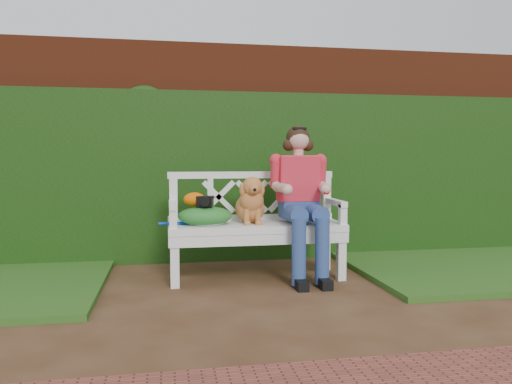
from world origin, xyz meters
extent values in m
plane|color=#3E2313|center=(0.00, 0.00, 0.00)|extent=(60.00, 60.00, 0.00)
cube|color=maroon|center=(0.00, 1.90, 1.10)|extent=(10.00, 0.30, 2.20)
cube|color=#204713|center=(0.00, 1.68, 0.85)|extent=(10.00, 0.18, 1.70)
cube|color=#153E10|center=(2.40, 0.90, 0.03)|extent=(2.60, 2.00, 0.05)
cube|color=black|center=(-0.27, 0.83, 0.68)|extent=(0.15, 0.13, 0.09)
ellipsoid|color=#DE5904|center=(-0.36, 0.87, 0.69)|extent=(0.21, 0.18, 0.12)
camera|label=1|loc=(-0.59, -3.35, 1.05)|focal=35.00mm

